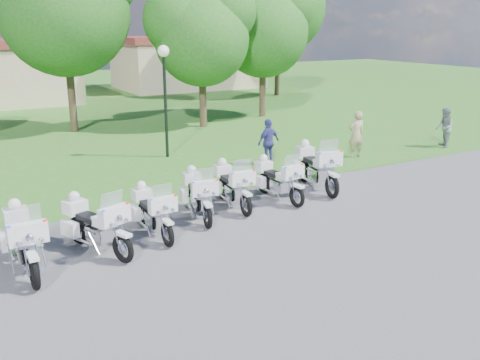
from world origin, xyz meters
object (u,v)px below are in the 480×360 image
motorcycle_6 (316,166)px  bystander_b (444,128)px  motorcycle_5 (277,179)px  bystander_a (356,134)px  motorcycle_3 (198,194)px  motorcycle_0 (23,239)px  bystander_c (268,142)px  motorcycle_2 (152,211)px  motorcycle_4 (232,184)px  lamp_post (164,74)px  motorcycle_1 (95,224)px

motorcycle_6 → bystander_b: bearing=-156.1°
motorcycle_5 → bystander_a: bearing=-157.0°
motorcycle_3 → motorcycle_0: bearing=25.4°
bystander_c → motorcycle_3: bearing=26.8°
motorcycle_6 → motorcycle_2: bearing=20.8°
motorcycle_6 → bystander_b: size_ratio=1.54×
motorcycle_4 → lamp_post: 6.97m
motorcycle_0 → motorcycle_2: (3.08, 0.54, -0.08)m
motorcycle_3 → bystander_b: size_ratio=1.35×
motorcycle_4 → motorcycle_3: bearing=19.4°
motorcycle_0 → bystander_b: bystander_b is taller
motorcycle_1 → motorcycle_4: 4.43m
motorcycle_0 → motorcycle_5: 7.43m
motorcycle_1 → motorcycle_4: (4.26, 1.23, -0.02)m
motorcycle_0 → bystander_c: 10.47m
motorcycle_0 → motorcycle_6: (8.96, 1.64, 0.03)m
motorcycle_0 → motorcycle_5: (7.31, 1.34, -0.07)m
motorcycle_1 → motorcycle_3: bearing=176.5°
motorcycle_2 → motorcycle_4: motorcycle_4 is taller
motorcycle_4 → motorcycle_5: size_ratio=1.03×
bystander_c → motorcycle_0: bearing=15.9°
bystander_a → motorcycle_3: bearing=30.8°
bystander_a → motorcycle_6: bearing=43.6°
bystander_c → motorcycle_5: bearing=49.1°
motorcycle_3 → bystander_a: size_ratio=1.24×
bystander_a → lamp_post: bearing=-19.4°
motorcycle_2 → motorcycle_6: size_ratio=0.85×
motorcycle_2 → motorcycle_4: size_ratio=0.95×
motorcycle_0 → lamp_post: bearing=-130.1°
motorcycle_3 → bystander_c: (4.65, 3.72, 0.22)m
motorcycle_2 → motorcycle_6: motorcycle_6 is taller
bystander_b → motorcycle_0: bearing=-40.9°
motorcycle_2 → bystander_c: 7.56m
bystander_b → motorcycle_5: bearing=-39.7°
lamp_post → motorcycle_4: bearing=-95.9°
motorcycle_1 → motorcycle_6: bearing=170.4°
motorcycle_0 → lamp_post: lamp_post is taller
motorcycle_2 → bystander_c: size_ratio=1.28×
motorcycle_6 → motorcycle_3: bearing=16.7°
motorcycle_1 → bystander_b: 16.14m
motorcycle_0 → motorcycle_3: (4.62, 1.15, -0.06)m
motorcycle_1 → motorcycle_5: 5.85m
motorcycle_0 → motorcycle_1: size_ratio=1.10×
motorcycle_0 → bystander_b: bearing=-168.7°
motorcycle_1 → motorcycle_4: motorcycle_1 is taller
motorcycle_2 → bystander_b: (14.25, 3.15, 0.22)m
lamp_post → bystander_b: size_ratio=2.56×
bystander_c → motorcycle_4: bearing=33.0°
motorcycle_1 → motorcycle_3: size_ratio=1.00×
motorcycle_2 → bystander_b: bystander_b is taller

